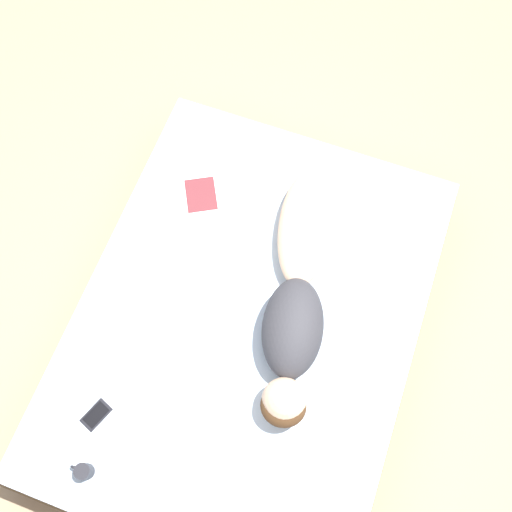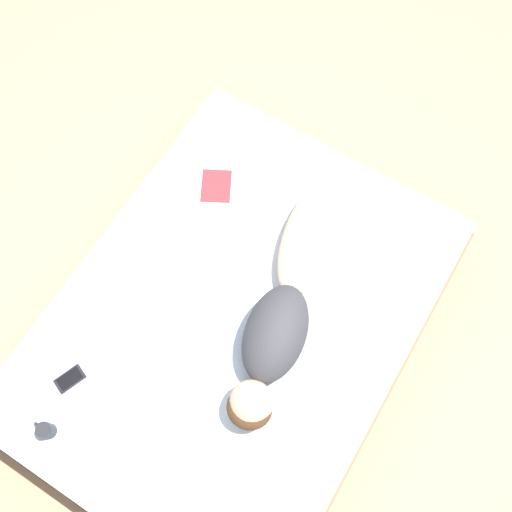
# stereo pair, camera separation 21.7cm
# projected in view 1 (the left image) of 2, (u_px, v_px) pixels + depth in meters

# --- Properties ---
(ground_plane) EXTENTS (12.00, 12.00, 0.00)m
(ground_plane) POSITION_uv_depth(u_px,v_px,m) (248.00, 341.00, 3.35)
(ground_plane) COLOR #9E8466
(bed) EXTENTS (1.68, 2.22, 0.46)m
(bed) POSITION_uv_depth(u_px,v_px,m) (248.00, 331.00, 3.14)
(bed) COLOR brown
(bed) RESTS_ON ground_plane
(person) EXTENTS (0.51, 1.33, 0.23)m
(person) POSITION_uv_depth(u_px,v_px,m) (296.00, 303.00, 2.85)
(person) COLOR #DBB28E
(person) RESTS_ON bed
(open_magazine) EXTENTS (0.56, 0.48, 0.01)m
(open_magazine) POSITION_uv_depth(u_px,v_px,m) (223.00, 192.00, 3.16)
(open_magazine) COLOR white
(open_magazine) RESTS_ON bed
(coffee_mug) EXTENTS (0.10, 0.07, 0.09)m
(coffee_mug) POSITION_uv_depth(u_px,v_px,m) (84.00, 471.00, 2.62)
(coffee_mug) COLOR #232328
(coffee_mug) RESTS_ON bed
(cell_phone) EXTENTS (0.12, 0.16, 0.01)m
(cell_phone) POSITION_uv_depth(u_px,v_px,m) (96.00, 415.00, 2.75)
(cell_phone) COLOR black
(cell_phone) RESTS_ON bed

